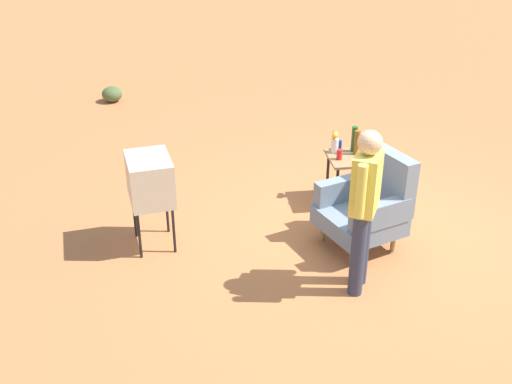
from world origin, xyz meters
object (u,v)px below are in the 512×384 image
tv_on_stand (150,180)px  soda_can_blue (339,145)px  armchair (368,203)px  flower_vase (335,141)px  bottle_wine_green (354,139)px  bottle_tall_amber (357,142)px  side_table (351,163)px  person_standing (364,203)px  soda_can_red (339,155)px

tv_on_stand → soda_can_blue: size_ratio=8.44×
armchair → flower_vase: armchair is taller
bottle_wine_green → bottle_tall_amber: (0.09, 0.01, -0.01)m
side_table → tv_on_stand: tv_on_stand is taller
armchair → soda_can_blue: (-1.20, -0.02, 0.17)m
tv_on_stand → soda_can_blue: bearing=111.9°
side_table → bottle_wine_green: size_ratio=1.89×
person_standing → flower_vase: (-1.88, 0.21, -0.18)m
tv_on_stand → soda_can_red: tv_on_stand is taller
armchair → side_table: armchair is taller
armchair → person_standing: 0.93m
soda_can_blue → soda_can_red: bearing=-13.7°
tv_on_stand → person_standing: person_standing is taller
armchair → side_table: bearing=175.1°
side_table → tv_on_stand: 2.46m
side_table → flower_vase: (-0.15, -0.18, 0.24)m
soda_can_blue → flower_vase: 0.14m
armchair → bottle_wine_green: bearing=172.7°
person_standing → soda_can_blue: (-1.96, 0.29, -0.27)m
tv_on_stand → flower_vase: size_ratio=3.89×
bottle_wine_green → bottle_tall_amber: bearing=6.1°
tv_on_stand → armchair: bearing=82.6°
side_table → soda_can_blue: (-0.23, -0.10, 0.15)m
side_table → flower_vase: bearing=-131.1°
soda_can_blue → side_table: bearing=23.8°
flower_vase → side_table: bearing=48.9°
side_table → soda_can_red: bearing=-72.5°
person_standing → soda_can_blue: person_standing is taller
soda_can_red → flower_vase: flower_vase is taller
armchair → bottle_wine_green: size_ratio=3.31×
side_table → tv_on_stand: size_ratio=0.59×
flower_vase → bottle_wine_green: bearing=89.9°
bottle_wine_green → flower_vase: size_ratio=1.21×
bottle_tall_amber → flower_vase: bearing=-109.3°
bottle_tall_amber → soda_can_red: size_ratio=2.46×
soda_can_blue → flower_vase: bearing=-45.2°
flower_vase → soda_can_blue: bearing=134.8°
side_table → bottle_tall_amber: size_ratio=2.02×
side_table → person_standing: (1.73, -0.39, 0.42)m
bottle_tall_amber → flower_vase: (-0.09, -0.25, -0.00)m
tv_on_stand → flower_vase: tv_on_stand is taller
tv_on_stand → bottle_tall_amber: tv_on_stand is taller
side_table → soda_can_blue: soda_can_blue is taller
person_standing → bottle_wine_green: person_standing is taller
armchair → soda_can_red: bearing=-174.5°
soda_can_blue → flower_vase: size_ratio=0.46×
person_standing → tv_on_stand: bearing=-118.2°
bottle_wine_green → person_standing: bearing=-13.4°
armchair → bottle_tall_amber: (-1.04, 0.15, 0.26)m
side_table → person_standing: bearing=-12.7°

